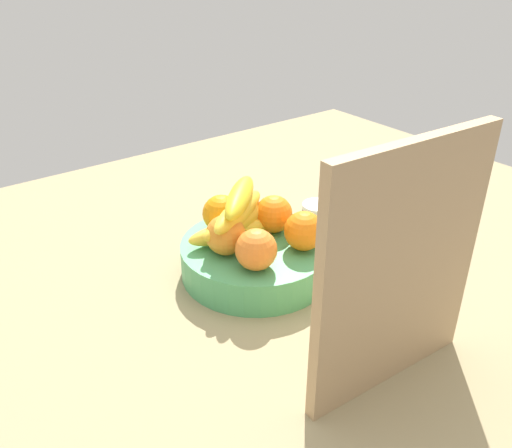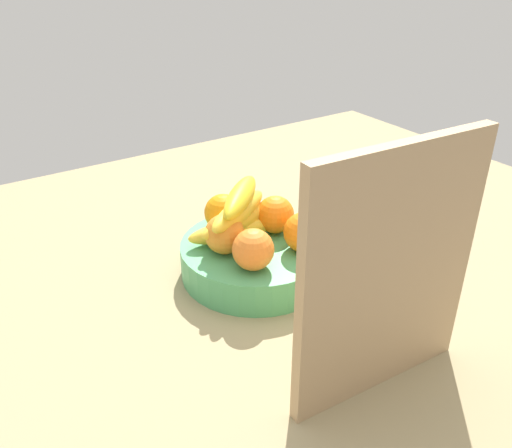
# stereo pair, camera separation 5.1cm
# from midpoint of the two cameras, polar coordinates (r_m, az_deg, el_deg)

# --- Properties ---
(ground_plane) EXTENTS (1.80, 1.40, 0.03)m
(ground_plane) POSITION_cam_midpoint_polar(r_m,az_deg,el_deg) (1.00, -2.26, -6.51)
(ground_plane) COLOR #978760
(fruit_bowl) EXTENTS (0.28, 0.28, 0.06)m
(fruit_bowl) POSITION_cam_midpoint_polar(r_m,az_deg,el_deg) (0.99, -1.47, -3.65)
(fruit_bowl) COLOR #4AA265
(fruit_bowl) RESTS_ON ground_plane
(orange_front_left) EXTENTS (0.07, 0.07, 0.07)m
(orange_front_left) POSITION_cam_midpoint_polar(r_m,az_deg,el_deg) (0.95, 3.62, -0.76)
(orange_front_left) COLOR orange
(orange_front_left) RESTS_ON fruit_bowl
(orange_front_right) EXTENTS (0.07, 0.07, 0.07)m
(orange_front_right) POSITION_cam_midpoint_polar(r_m,az_deg,el_deg) (1.00, 0.45, 1.06)
(orange_front_right) COLOR orange
(orange_front_right) RESTS_ON fruit_bowl
(orange_center) EXTENTS (0.07, 0.07, 0.07)m
(orange_center) POSITION_cam_midpoint_polar(r_m,az_deg,el_deg) (1.01, -5.09, 1.14)
(orange_center) COLOR orange
(orange_center) RESTS_ON fruit_bowl
(orange_back_left) EXTENTS (0.07, 0.07, 0.07)m
(orange_back_left) POSITION_cam_midpoint_polar(r_m,az_deg,el_deg) (0.93, -4.84, -1.21)
(orange_back_left) COLOR orange
(orange_back_left) RESTS_ON fruit_bowl
(orange_back_right) EXTENTS (0.07, 0.07, 0.07)m
(orange_back_right) POSITION_cam_midpoint_polar(r_m,az_deg,el_deg) (0.89, -1.64, -2.79)
(orange_back_right) COLOR orange
(orange_back_right) RESTS_ON fruit_bowl
(banana_bunch) EXTENTS (0.18, 0.15, 0.11)m
(banana_bunch) POSITION_cam_midpoint_polar(r_m,az_deg,el_deg) (0.96, -3.58, 0.93)
(banana_bunch) COLOR yellow
(banana_bunch) RESTS_ON fruit_bowl
(cutting_board) EXTENTS (0.28, 0.03, 0.36)m
(cutting_board) POSITION_cam_midpoint_polar(r_m,az_deg,el_deg) (0.71, 13.27, -4.95)
(cutting_board) COLOR tan
(cutting_board) RESTS_ON ground_plane
(jar_lid) EXTENTS (0.07, 0.07, 0.01)m
(jar_lid) POSITION_cam_midpoint_polar(r_m,az_deg,el_deg) (1.24, 5.50, 1.88)
(jar_lid) COLOR white
(jar_lid) RESTS_ON ground_plane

